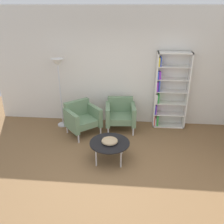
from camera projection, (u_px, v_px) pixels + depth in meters
ground_plane at (109, 178)px, 4.43m from camera, size 8.32×8.32×0.00m
plaster_back_panel at (118, 68)px, 6.08m from camera, size 6.40×0.12×2.90m
bookshelf_tall at (169, 91)px, 6.00m from camera, size 0.80×0.30×1.90m
coffee_table_low at (110, 144)px, 4.82m from camera, size 0.80×0.80×0.40m
decorative_bowl at (110, 141)px, 4.80m from camera, size 0.32×0.32×0.05m
armchair_corner_red at (120, 114)px, 6.03m from camera, size 0.77×0.72×0.78m
armchair_by_bookshelf at (82, 118)px, 5.82m from camera, size 0.95×0.94×0.78m
floor_lamp_torchiere at (58, 71)px, 5.80m from camera, size 0.32×0.32×1.74m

